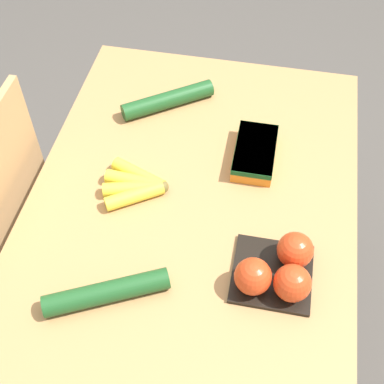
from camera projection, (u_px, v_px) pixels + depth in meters
ground_plane at (192, 323)px, 1.93m from camera, size 12.00×12.00×0.00m
dining_table at (192, 224)px, 1.45m from camera, size 1.15×0.83×0.73m
banana_bunch at (136, 185)px, 1.37m from camera, size 0.17×0.17×0.04m
tomato_pack at (279, 270)px, 1.18m from camera, size 0.18×0.18×0.09m
carrot_bag at (255, 152)px, 1.43m from camera, size 0.19×0.11×0.05m
cucumber_near at (168, 100)px, 1.56m from camera, size 0.20×0.26×0.05m
cucumber_far at (107, 292)px, 1.17m from camera, size 0.17×0.27×0.05m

